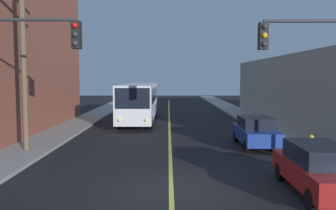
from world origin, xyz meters
name	(u,v)px	position (x,y,z in m)	size (l,w,h in m)	color
ground_plane	(170,190)	(0.00, 0.00, 0.00)	(120.00, 120.00, 0.00)	black
sidewalk_left	(52,137)	(-7.25, 10.00, 0.07)	(2.50, 90.00, 0.15)	gray
sidewalk_right	(284,137)	(7.25, 10.00, 0.07)	(2.50, 90.00, 0.15)	gray
lane_stripe_center	(168,126)	(0.00, 15.00, 0.01)	(0.16, 60.00, 0.01)	#D8CC4C
city_bus	(138,100)	(-2.51, 17.74, 1.82)	(2.60, 12.17, 3.20)	silver
parked_car_red	(317,168)	(4.77, -0.43, 0.84)	(1.91, 4.44, 1.62)	maroon
parked_car_blue	(254,131)	(4.66, 7.31, 0.84)	(1.88, 4.43, 1.62)	navy
utility_pole_near	(21,48)	(-7.20, 5.75, 5.19)	(2.40, 0.28, 9.12)	brown
traffic_signal_left_corner	(21,62)	(-5.41, 1.41, 4.30)	(3.75, 0.48, 6.00)	#2D2D33
traffic_signal_right_corner	(313,63)	(5.41, 1.72, 4.30)	(3.75, 0.48, 6.00)	#2D2D33
fire_hydrant	(309,143)	(6.85, 5.28, 0.58)	(0.44, 0.26, 0.84)	red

